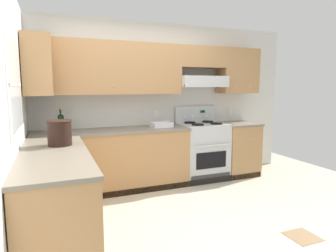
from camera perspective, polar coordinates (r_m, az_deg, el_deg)
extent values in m
plane|color=#B2AA99|center=(3.56, 0.93, -17.83)|extent=(7.04, 7.04, 0.00)
cube|color=olive|center=(3.50, 24.78, -18.99)|extent=(0.30, 0.30, 0.01)
cube|color=silver|center=(4.89, -1.46, 4.67)|extent=(4.68, 0.12, 2.55)
cube|color=#A87A4C|center=(4.43, -11.13, 11.02)|extent=(2.15, 0.34, 0.76)
cube|color=#A87A4C|center=(5.31, 13.45, 10.37)|extent=(0.68, 0.34, 0.76)
cube|color=#A87A4C|center=(4.94, 6.30, 13.19)|extent=(0.80, 0.34, 0.34)
cube|color=#B7BABC|center=(4.88, 6.46, 8.67)|extent=(0.80, 0.46, 0.17)
cube|color=#B7BABC|center=(4.69, 7.73, 7.78)|extent=(0.80, 0.03, 0.04)
sphere|color=silver|center=(4.24, -10.57, 7.67)|extent=(0.02, 0.02, 0.02)
sphere|color=silver|center=(5.08, 13.23, 7.57)|extent=(0.02, 0.02, 0.02)
sphere|color=silver|center=(5.24, 15.79, 7.49)|extent=(0.02, 0.02, 0.02)
cube|color=silver|center=(4.80, -2.33, 2.28)|extent=(0.08, 0.01, 0.12)
cube|color=silver|center=(4.80, -2.31, 2.53)|extent=(0.03, 0.00, 0.03)
cube|color=silver|center=(4.80, -2.31, 2.01)|extent=(0.03, 0.00, 0.03)
cube|color=silver|center=(5.45, 11.99, 2.76)|extent=(0.08, 0.01, 0.12)
cube|color=silver|center=(5.44, 12.03, 2.99)|extent=(0.03, 0.00, 0.03)
cube|color=silver|center=(5.45, 12.01, 2.52)|extent=(0.03, 0.00, 0.03)
cube|color=silver|center=(3.09, -28.76, 1.97)|extent=(0.12, 4.00, 2.55)
cube|color=white|center=(3.07, -28.07, 7.13)|extent=(0.04, 1.00, 0.92)
cube|color=white|center=(3.07, -27.70, 7.15)|extent=(0.01, 0.90, 0.82)
cube|color=white|center=(3.07, -27.64, 7.16)|extent=(0.01, 0.90, 0.02)
cube|color=#A87A4C|center=(4.17, -24.13, 10.72)|extent=(0.34, 0.64, 0.76)
cube|color=#A87A4C|center=(4.42, -10.56, -6.81)|extent=(2.21, 0.61, 0.87)
cube|color=#756B5B|center=(4.33, -10.71, -0.96)|extent=(2.23, 0.63, 0.04)
cube|color=#A87A4C|center=(5.28, 13.33, -4.51)|extent=(0.60, 0.61, 0.87)
cube|color=#756B5B|center=(5.20, 13.48, 0.39)|extent=(0.62, 0.63, 0.04)
cube|color=black|center=(4.46, -0.87, -11.78)|extent=(3.54, 0.06, 0.09)
sphere|color=silver|center=(3.99, -15.98, -4.93)|extent=(0.03, 0.03, 0.03)
sphere|color=silver|center=(5.04, 16.33, -2.37)|extent=(0.03, 0.03, 0.03)
cube|color=#A87A4C|center=(3.15, -21.00, -13.21)|extent=(0.61, 1.89, 0.87)
cube|color=#756B5B|center=(3.02, -21.41, -5.10)|extent=(0.63, 1.91, 0.04)
cube|color=black|center=(3.32, -15.62, -19.25)|extent=(0.06, 1.85, 0.09)
cube|color=#B7BABC|center=(4.92, 6.75, -5.01)|extent=(0.76, 0.58, 0.91)
cube|color=black|center=(4.69, 8.48, -6.62)|extent=(0.53, 0.01, 0.26)
cylinder|color=silver|center=(4.62, 8.68, -3.80)|extent=(0.65, 0.02, 0.02)
cube|color=#333333|center=(4.77, 8.40, -9.94)|extent=(0.70, 0.01, 0.11)
cube|color=#B7BABC|center=(4.84, 6.84, 0.35)|extent=(0.76, 0.58, 0.02)
cube|color=#B7BABC|center=(5.06, 5.38, 2.25)|extent=(0.76, 0.04, 0.29)
cube|color=#053F0C|center=(5.11, 6.81, 2.83)|extent=(0.09, 0.01, 0.04)
cylinder|color=black|center=(4.64, 5.83, 0.28)|extent=(0.19, 0.19, 0.02)
cylinder|color=black|center=(4.64, 5.83, 0.21)|extent=(0.07, 0.07, 0.01)
cylinder|color=black|center=(4.80, 9.42, 0.48)|extent=(0.19, 0.19, 0.02)
cylinder|color=black|center=(4.80, 9.42, 0.41)|extent=(0.07, 0.07, 0.01)
cylinder|color=black|center=(4.88, 4.30, 0.68)|extent=(0.19, 0.19, 0.02)
cylinder|color=black|center=(4.88, 4.30, 0.61)|extent=(0.07, 0.07, 0.01)
cylinder|color=black|center=(5.04, 7.77, 0.85)|extent=(0.19, 0.19, 0.02)
cylinder|color=black|center=(5.04, 7.77, 0.78)|extent=(0.07, 0.07, 0.01)
cylinder|color=white|center=(4.96, 3.33, 1.86)|extent=(0.04, 0.02, 0.04)
cylinder|color=white|center=(5.02, 4.78, 1.92)|extent=(0.04, 0.02, 0.04)
cylinder|color=white|center=(5.08, 6.20, 1.97)|extent=(0.04, 0.02, 0.04)
cylinder|color=white|center=(5.15, 7.58, 2.02)|extent=(0.04, 0.02, 0.04)
cylinder|color=black|center=(4.34, -20.18, 0.44)|extent=(0.08, 0.08, 0.22)
cone|color=black|center=(4.32, -20.26, 2.13)|extent=(0.08, 0.08, 0.04)
cylinder|color=black|center=(4.32, -20.29, 2.87)|extent=(0.03, 0.03, 0.08)
cylinder|color=gold|center=(4.32, -20.31, 3.25)|extent=(0.03, 0.03, 0.02)
cube|color=silver|center=(4.30, -20.16, 0.32)|extent=(0.07, 0.00, 0.10)
cube|color=silver|center=(4.54, -1.26, -0.09)|extent=(0.25, 0.20, 0.02)
cube|color=silver|center=(4.43, -0.74, 0.10)|extent=(0.31, 0.01, 0.07)
cube|color=silver|center=(4.65, -1.77, 0.44)|extent=(0.31, 0.01, 0.07)
cube|color=silver|center=(4.49, -3.03, 0.18)|extent=(0.01, 0.22, 0.07)
cube|color=silver|center=(4.59, 0.46, 0.36)|extent=(0.01, 0.22, 0.07)
cylinder|color=black|center=(3.31, -20.43, -1.29)|extent=(0.25, 0.25, 0.27)
torus|color=black|center=(3.29, -20.53, 0.94)|extent=(0.26, 0.26, 0.01)
cylinder|color=white|center=(4.18, -20.71, -0.53)|extent=(0.12, 0.12, 0.12)
cylinder|color=#9E7A51|center=(4.18, -21.55, -0.57)|extent=(0.01, 0.04, 0.04)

